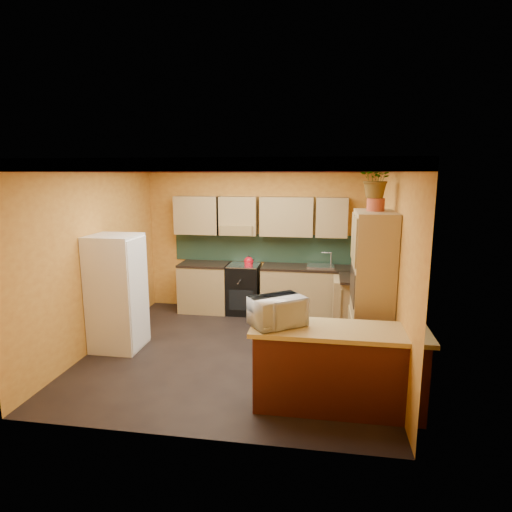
{
  "coord_description": "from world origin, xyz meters",
  "views": [
    {
      "loc": [
        1.22,
        -5.75,
        2.57
      ],
      "look_at": [
        0.23,
        0.45,
        1.35
      ],
      "focal_mm": 30.0,
      "sensor_mm": 36.0,
      "label": 1
    }
  ],
  "objects_px": {
    "fridge": "(117,293)",
    "microwave": "(277,311)",
    "base_cabinets_back": "(277,291)",
    "stove": "(244,289)",
    "pantry": "(371,293)",
    "breakfast_bar": "(338,371)"
  },
  "relations": [
    {
      "from": "fridge",
      "to": "microwave",
      "type": "height_order",
      "value": "fridge"
    },
    {
      "from": "breakfast_bar",
      "to": "base_cabinets_back",
      "type": "bearing_deg",
      "value": 107.93
    },
    {
      "from": "fridge",
      "to": "microwave",
      "type": "bearing_deg",
      "value": -25.65
    },
    {
      "from": "pantry",
      "to": "microwave",
      "type": "bearing_deg",
      "value": -136.24
    },
    {
      "from": "microwave",
      "to": "breakfast_bar",
      "type": "bearing_deg",
      "value": -37.07
    },
    {
      "from": "stove",
      "to": "base_cabinets_back",
      "type": "bearing_deg",
      "value": 0.0
    },
    {
      "from": "stove",
      "to": "pantry",
      "type": "distance_m",
      "value": 2.97
    },
    {
      "from": "base_cabinets_back",
      "to": "microwave",
      "type": "distance_m",
      "value": 3.19
    },
    {
      "from": "breakfast_bar",
      "to": "microwave",
      "type": "height_order",
      "value": "microwave"
    },
    {
      "from": "pantry",
      "to": "breakfast_bar",
      "type": "height_order",
      "value": "pantry"
    },
    {
      "from": "stove",
      "to": "breakfast_bar",
      "type": "bearing_deg",
      "value": -62.31
    },
    {
      "from": "microwave",
      "to": "pantry",
      "type": "bearing_deg",
      "value": 6.69
    },
    {
      "from": "fridge",
      "to": "pantry",
      "type": "xyz_separation_m",
      "value": [
        3.6,
        -0.14,
        0.2
      ]
    },
    {
      "from": "pantry",
      "to": "base_cabinets_back",
      "type": "bearing_deg",
      "value": 125.15
    },
    {
      "from": "pantry",
      "to": "fridge",
      "type": "bearing_deg",
      "value": 177.79
    },
    {
      "from": "fridge",
      "to": "microwave",
      "type": "xyz_separation_m",
      "value": [
        2.49,
        -1.2,
        0.24
      ]
    },
    {
      "from": "base_cabinets_back",
      "to": "stove",
      "type": "distance_m",
      "value": 0.63
    },
    {
      "from": "fridge",
      "to": "microwave",
      "type": "distance_m",
      "value": 2.78
    },
    {
      "from": "pantry",
      "to": "breakfast_bar",
      "type": "relative_size",
      "value": 1.17
    },
    {
      "from": "breakfast_bar",
      "to": "microwave",
      "type": "bearing_deg",
      "value": 180.0
    },
    {
      "from": "base_cabinets_back",
      "to": "pantry",
      "type": "xyz_separation_m",
      "value": [
        1.44,
        -2.05,
        0.61
      ]
    },
    {
      "from": "microwave",
      "to": "fridge",
      "type": "bearing_deg",
      "value": 117.28
    }
  ]
}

